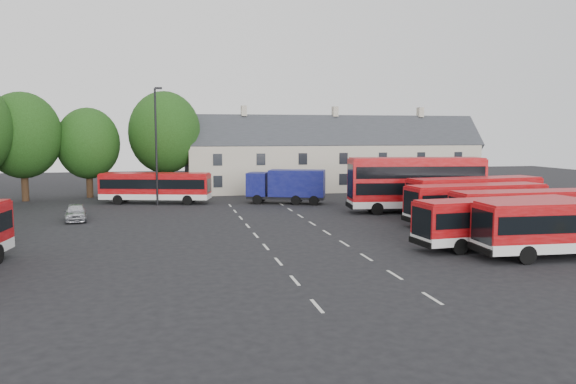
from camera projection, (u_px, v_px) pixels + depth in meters
name	position (u px, v px, depth m)	size (l,w,h in m)	color
ground	(260.00, 241.00, 36.06)	(140.00, 140.00, 0.00)	black
lane_markings	(292.00, 234.00, 38.52)	(5.15, 33.80, 0.01)	beige
terrace_houses	(335.00, 158.00, 67.74)	(35.70, 7.13, 10.06)	beige
bus_row_a	(575.00, 224.00, 31.08)	(11.25, 3.06, 3.15)	silver
bus_row_b	(498.00, 218.00, 33.74)	(10.68, 3.34, 2.97)	silver
bus_row_c	(530.00, 209.00, 37.73)	(10.84, 2.74, 3.05)	silver
bus_row_d	(476.00, 201.00, 42.04)	(11.03, 3.28, 3.08)	silver
bus_row_e	(475.00, 193.00, 46.15)	(11.75, 3.85, 3.26)	silver
bus_dd_south	(416.00, 181.00, 48.72)	(11.90, 4.05, 4.78)	silver
bus_dd_north	(424.00, 183.00, 52.12)	(9.90, 3.53, 3.97)	silver
bus_north	(155.00, 185.00, 55.02)	(10.89, 5.08, 3.00)	silver
box_truck	(287.00, 185.00, 54.97)	(7.91, 4.88, 3.31)	black
silver_car	(76.00, 212.00, 44.24)	(1.61, 4.00, 1.36)	#B5B7BD
lamppost	(156.00, 143.00, 53.30)	(0.78, 0.35, 11.21)	black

